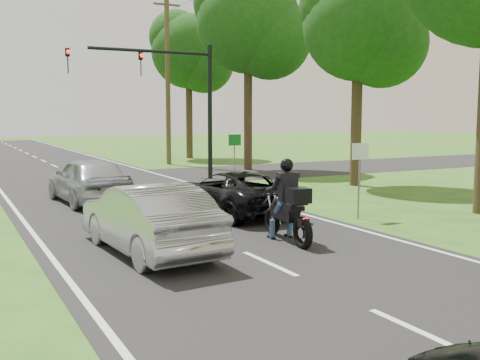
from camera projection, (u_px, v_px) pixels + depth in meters
name	position (u px, v px, depth m)	size (l,w,h in m)	color
ground	(269.00, 264.00, 10.99)	(140.00, 140.00, 0.00)	#275A19
road	(124.00, 198.00, 19.77)	(8.00, 100.00, 0.01)	black
cross_road	(86.00, 180.00, 25.05)	(60.00, 7.00, 0.01)	black
motorcycle_rider	(288.00, 209.00, 12.82)	(0.68, 2.26, 1.95)	black
dark_suv	(233.00, 192.00, 16.45)	(2.10, 4.56, 1.27)	black
silver_sedan	(148.00, 218.00, 11.76)	(1.56, 4.47, 1.47)	#A4A3A8
silver_suv	(89.00, 180.00, 18.46)	(1.82, 4.53, 1.54)	#ABAFB3
traffic_signal	(171.00, 86.00, 24.36)	(6.38, 0.44, 6.00)	black
utility_pole_far	(168.00, 77.00, 32.60)	(1.60, 0.28, 10.00)	brown
sign_white	(360.00, 162.00, 15.60)	(0.55, 0.07, 2.12)	slate
sign_green	(235.00, 147.00, 22.72)	(0.55, 0.07, 2.12)	slate
tree_row_c	(367.00, 32.00, 22.52)	(4.80, 4.65, 8.76)	#332316
tree_row_d	(255.00, 27.00, 29.07)	(5.76, 5.58, 10.45)	#332316
tree_row_e	(194.00, 56.00, 37.24)	(5.28, 5.12, 9.61)	#332316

